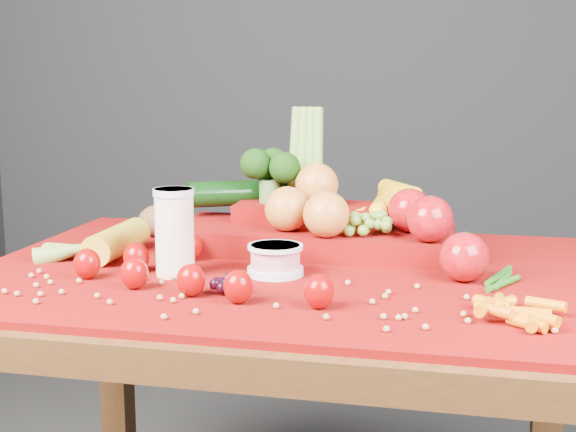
% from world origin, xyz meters
% --- Properties ---
extents(table, '(1.10, 0.80, 0.75)m').
position_xyz_m(table, '(0.00, 0.00, 0.66)').
color(table, '#321B0B').
rests_on(table, ground).
extents(red_cloth, '(1.05, 0.75, 0.01)m').
position_xyz_m(red_cloth, '(0.00, 0.00, 0.76)').
color(red_cloth, '#730903').
rests_on(red_cloth, table).
extents(milk_glass, '(0.07, 0.07, 0.15)m').
position_xyz_m(milk_glass, '(-0.17, -0.09, 0.84)').
color(milk_glass, silver).
rests_on(milk_glass, red_cloth).
extents(yogurt_bowl, '(0.09, 0.09, 0.05)m').
position_xyz_m(yogurt_bowl, '(-0.01, -0.05, 0.79)').
color(yogurt_bowl, silver).
rests_on(yogurt_bowl, red_cloth).
extents(strawberry_scatter, '(0.48, 0.28, 0.05)m').
position_xyz_m(strawberry_scatter, '(-0.16, -0.13, 0.79)').
color(strawberry_scatter, '#9A0805').
rests_on(strawberry_scatter, red_cloth).
extents(dark_grape_cluster, '(0.06, 0.05, 0.03)m').
position_xyz_m(dark_grape_cluster, '(-0.06, -0.17, 0.78)').
color(dark_grape_cluster, black).
rests_on(dark_grape_cluster, red_cloth).
extents(soybean_scatter, '(0.84, 0.24, 0.01)m').
position_xyz_m(soybean_scatter, '(0.00, -0.20, 0.77)').
color(soybean_scatter, '#B0814B').
rests_on(soybean_scatter, red_cloth).
extents(corn_ear, '(0.18, 0.23, 0.06)m').
position_xyz_m(corn_ear, '(-0.36, -0.01, 0.78)').
color(corn_ear, gold).
rests_on(corn_ear, red_cloth).
extents(potato, '(0.10, 0.07, 0.07)m').
position_xyz_m(potato, '(-0.30, 0.20, 0.80)').
color(potato, brown).
rests_on(potato, red_cloth).
extents(baby_carrot_pile, '(0.17, 0.18, 0.03)m').
position_xyz_m(baby_carrot_pile, '(0.37, -0.21, 0.78)').
color(baby_carrot_pile, '#D36907').
rests_on(baby_carrot_pile, red_cloth).
extents(green_bean_pile, '(0.14, 0.12, 0.01)m').
position_xyz_m(green_bean_pile, '(0.36, -0.01, 0.77)').
color(green_bean_pile, '#206216').
rests_on(green_bean_pile, red_cloth).
extents(produce_mound, '(0.59, 0.38, 0.27)m').
position_xyz_m(produce_mound, '(0.04, 0.15, 0.82)').
color(produce_mound, '#730903').
rests_on(produce_mound, red_cloth).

